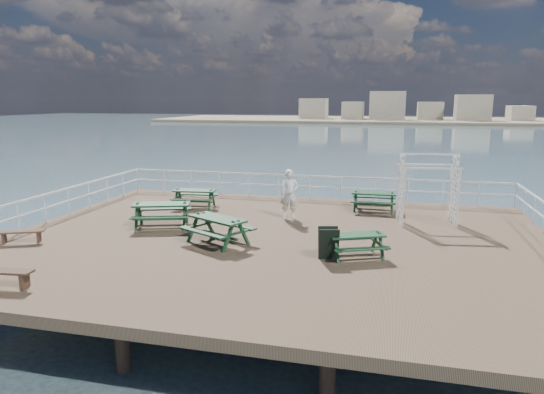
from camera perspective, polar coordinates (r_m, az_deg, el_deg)
The scene contains 13 objects.
ground at distance 16.25m, azimuth 0.35°, elevation -5.36°, with size 18.00×14.00×0.30m, color brown.
sea_backdrop at distance 149.55m, azimuth 17.47°, elevation 8.98°, with size 300.00×300.00×9.20m.
railing at distance 18.45m, azimuth 2.00°, elevation -0.05°, with size 17.77×13.76×1.10m.
picnic_table_a at distance 17.94m, azimuth -12.86°, elevation -1.48°, with size 2.42×2.17×0.98m.
picnic_table_b at distance 20.95m, azimuth -9.10°, elevation 0.28°, with size 1.90×1.60×0.85m.
picnic_table_c at distance 20.48m, azimuth 11.88°, elevation -0.05°, with size 1.78×1.43×0.87m.
picnic_table_d at distance 15.59m, azimuth -6.41°, elevation -3.24°, with size 2.49×2.33×0.96m.
picnic_table_e at distance 14.40m, azimuth 9.88°, elevation -5.04°, with size 2.00×1.84×0.79m.
flat_bench_near at distance 17.57m, azimuth -27.41°, elevation -3.87°, with size 1.41×0.86×0.40m.
flat_bench_far at distance 13.71m, azimuth -29.20°, elevation -7.95°, with size 1.59×0.55×0.45m.
trellis_arbor at distance 18.73m, azimuth 17.81°, elevation 0.47°, with size 2.25×1.42×2.61m.
sandwich_board at distance 14.11m, azimuth 6.67°, elevation -5.47°, with size 0.67×0.56×0.95m.
person at distance 18.65m, azimuth 2.08°, elevation 0.34°, with size 0.70×0.46×1.92m, color white.
Camera 1 is at (3.63, -15.13, 4.54)m, focal length 32.00 mm.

